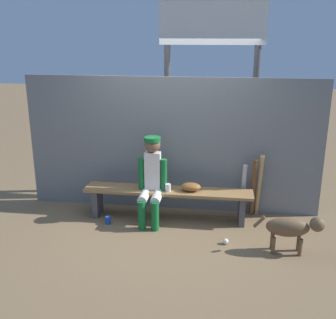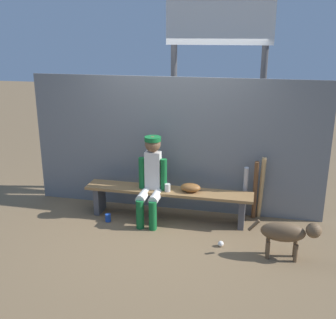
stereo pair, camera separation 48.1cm
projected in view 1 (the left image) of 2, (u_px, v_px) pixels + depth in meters
The scene contains 13 objects.
ground_plane at pixel (168, 218), 5.94m from camera, with size 30.00×30.00×0.00m, color brown.
chainlink_fence at pixel (172, 145), 6.00m from camera, with size 4.36×0.03×2.00m, color slate.
dugout_bench at pixel (168, 196), 5.83m from camera, with size 2.40×0.36×0.45m.
player_seated at pixel (152, 178), 5.67m from camera, with size 0.41×0.55×1.22m.
baseball_glove at pixel (191, 187), 5.74m from camera, with size 0.28×0.20×0.12m, color brown.
bat_aluminum_silver at pixel (243, 189), 5.94m from camera, with size 0.06×0.06×0.80m, color #B7B7BC.
bat_wood_dark at pixel (253, 188), 5.88m from camera, with size 0.06×0.06×0.89m, color brown.
bat_wood_tan at pixel (259, 185), 5.90m from camera, with size 0.06×0.06×0.95m, color tan.
baseball at pixel (226, 241), 5.21m from camera, with size 0.07×0.07×0.07m, color white.
cup_on_ground at pixel (108, 220), 5.75m from camera, with size 0.08×0.08×0.11m, color #1E47AD.
cup_on_bench at pixel (168, 188), 5.72m from camera, with size 0.08×0.08×0.11m, color silver.
scoreboard at pixel (216, 41), 6.24m from camera, with size 1.90×0.27×3.58m.
dog at pixel (292, 228), 4.92m from camera, with size 0.84×0.20×0.49m.
Camera 1 is at (0.74, -5.36, 2.60)m, focal length 43.57 mm.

